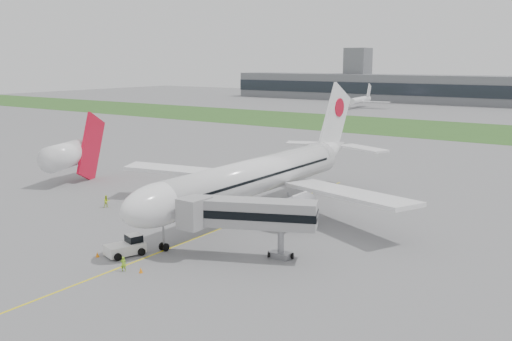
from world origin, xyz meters
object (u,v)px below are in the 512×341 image
Objects in this scene: jet_bridge at (245,214)px; ground_crew_near at (123,264)px; airliner at (261,174)px; neighbor_aircraft at (69,154)px; pushback_tug at (127,246)px.

ground_crew_near is at bearing -151.16° from jet_bridge.
airliner is 39.37m from neighbor_aircraft.
airliner is 33.73× the size of ground_crew_near.
jet_bridge is 50.40m from neighbor_aircraft.
pushback_tug is at bearing -96.03° from airliner.
ground_crew_near is at bearing -87.64° from airliner.
neighbor_aircraft is (-39.28, -2.54, -0.50)m from airliner.
pushback_tug is 13.96m from jet_bridge.
pushback_tug is (-2.45, -23.20, -4.66)m from airliner.
pushback_tug reaches higher than ground_crew_near.
neighbor_aircraft is (-40.39, 24.50, 4.37)m from ground_crew_near.
pushback_tug is 42.43m from neighbor_aircraft.
neighbor_aircraft is (-36.83, 20.65, 4.17)m from pushback_tug.
ground_crew_near is at bearing -52.24° from neighbor_aircraft.
jet_bridge is at bearing 47.92° from pushback_tug.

